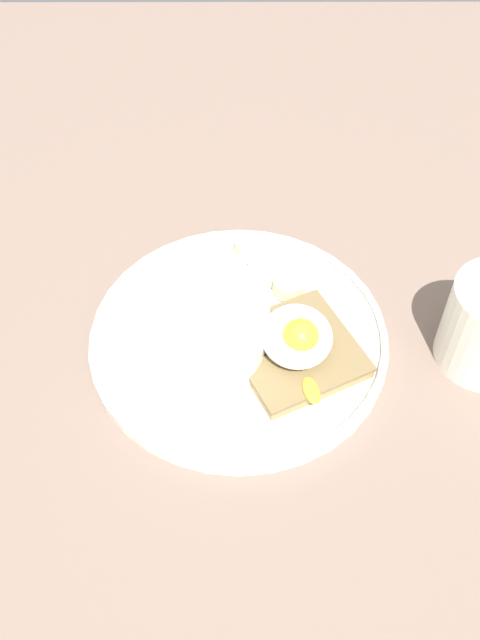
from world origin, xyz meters
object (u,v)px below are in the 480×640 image
at_px(toast_slice, 297,351).
at_px(banana_slice_right, 290,286).
at_px(banana_slice_front, 264,274).
at_px(banana_slice_left, 254,249).
at_px(oatmeal_bowl, 191,325).
at_px(banana_slice_back, 226,267).
at_px(poached_egg, 299,337).

xyz_separation_m(toast_slice, banana_slice_right, (-0.07, -0.00, 0.00)).
xyz_separation_m(toast_slice, banana_slice_front, (-0.09, -0.02, -0.00)).
bearing_deg(toast_slice, banana_slice_left, -164.48).
xyz_separation_m(oatmeal_bowl, banana_slice_back, (-0.09, 0.03, -0.02)).
relative_size(poached_egg, banana_slice_front, 2.69).
bearing_deg(banana_slice_front, toast_slice, 15.82).
height_order(oatmeal_bowl, banana_slice_back, oatmeal_bowl).
distance_m(toast_slice, poached_egg, 0.02).
relative_size(oatmeal_bowl, poached_egg, 1.43).
relative_size(oatmeal_bowl, toast_slice, 1.00).
relative_size(poached_egg, banana_slice_right, 2.62).
distance_m(oatmeal_bowl, banana_slice_front, 0.10).
bearing_deg(toast_slice, poached_egg, 12.59).
distance_m(poached_egg, banana_slice_left, 0.13).
height_order(oatmeal_bowl, banana_slice_front, oatmeal_bowl).
distance_m(banana_slice_left, banana_slice_right, 0.06).
height_order(banana_slice_front, banana_slice_back, same).
bearing_deg(banana_slice_left, toast_slice, 15.52).
bearing_deg(banana_slice_left, oatmeal_bowl, -25.78).
height_order(banana_slice_left, banana_slice_right, same).
bearing_deg(poached_egg, banana_slice_right, -178.38).
relative_size(toast_slice, poached_egg, 1.43).
height_order(banana_slice_front, banana_slice_right, banana_slice_right).
height_order(toast_slice, banana_slice_back, banana_slice_back).
xyz_separation_m(oatmeal_bowl, banana_slice_right, (-0.06, 0.08, -0.02)).
height_order(banana_slice_left, banana_slice_back, banana_slice_left).
distance_m(toast_slice, banana_slice_left, 0.12).
bearing_deg(banana_slice_left, poached_egg, 15.47).
bearing_deg(banana_slice_right, toast_slice, 1.32).
height_order(toast_slice, banana_slice_left, banana_slice_left).
bearing_deg(oatmeal_bowl, banana_slice_front, 141.85).
xyz_separation_m(banana_slice_front, banana_slice_back, (-0.01, -0.03, -0.00)).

